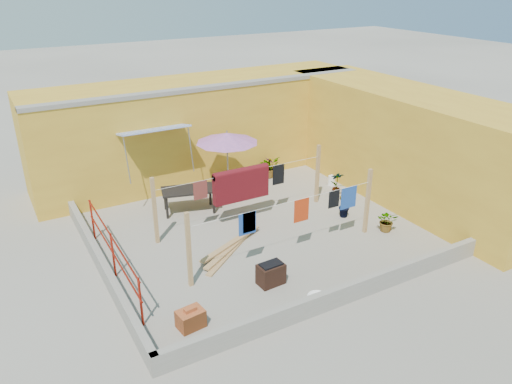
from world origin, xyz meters
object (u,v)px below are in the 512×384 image
(brazier, at_px, (271,274))
(green_hose, at_px, (257,179))
(outdoor_table, at_px, (189,191))
(water_jug_b, at_px, (332,180))
(water_jug_a, at_px, (350,196))
(patio_umbrella, at_px, (227,138))
(brick_stack, at_px, (191,319))
(white_basin, at_px, (317,297))
(plant_back_a, at_px, (269,167))

(brazier, xyz_separation_m, green_hose, (2.73, 5.41, -0.22))
(outdoor_table, distance_m, water_jug_b, 4.82)
(outdoor_table, relative_size, water_jug_a, 5.00)
(patio_umbrella, height_order, outdoor_table, patio_umbrella)
(water_jug_a, distance_m, water_jug_b, 1.28)
(outdoor_table, bearing_deg, brick_stack, -112.42)
(brick_stack, height_order, white_basin, brick_stack)
(outdoor_table, relative_size, plant_back_a, 2.28)
(water_jug_a, xyz_separation_m, plant_back_a, (-1.15, 2.84, 0.22))
(brazier, bearing_deg, green_hose, 63.27)
(brick_stack, distance_m, brazier, 2.19)
(patio_umbrella, height_order, white_basin, patio_umbrella)
(plant_back_a, bearing_deg, water_jug_a, -68.00)
(brazier, distance_m, water_jug_a, 5.05)
(brazier, height_order, white_basin, brazier)
(outdoor_table, bearing_deg, plant_back_a, 18.60)
(outdoor_table, height_order, plant_back_a, plant_back_a)
(green_hose, bearing_deg, outdoor_table, -158.60)
(water_jug_b, bearing_deg, water_jug_a, -102.40)
(brick_stack, relative_size, green_hose, 1.01)
(water_jug_a, relative_size, green_hose, 0.60)
(outdoor_table, height_order, white_basin, outdoor_table)
(brick_stack, relative_size, brazier, 0.93)
(white_basin, bearing_deg, patio_umbrella, 83.56)
(patio_umbrella, relative_size, water_jug_a, 6.59)
(green_hose, bearing_deg, plant_back_a, 0.00)
(water_jug_a, xyz_separation_m, water_jug_b, (0.28, 1.25, 0.01))
(brick_stack, relative_size, plant_back_a, 0.77)
(water_jug_b, relative_size, plant_back_a, 0.49)
(white_basin, height_order, plant_back_a, plant_back_a)
(white_basin, bearing_deg, water_jug_a, 43.22)
(brick_stack, xyz_separation_m, brazier, (2.13, 0.50, 0.06))
(brazier, relative_size, water_jug_a, 1.81)
(water_jug_b, bearing_deg, white_basin, -130.16)
(plant_back_a, bearing_deg, outdoor_table, -161.40)
(brazier, height_order, water_jug_b, brazier)
(patio_umbrella, relative_size, water_jug_b, 6.18)
(white_basin, bearing_deg, outdoor_table, 97.83)
(brazier, relative_size, green_hose, 1.08)
(water_jug_a, distance_m, plant_back_a, 3.07)
(white_basin, bearing_deg, brazier, 120.34)
(outdoor_table, bearing_deg, white_basin, -82.17)
(brazier, bearing_deg, water_jug_b, 39.62)
(water_jug_a, distance_m, green_hose, 3.27)
(patio_umbrella, distance_m, green_hose, 2.65)
(patio_umbrella, height_order, water_jug_a, patio_umbrella)
(white_basin, height_order, green_hose, green_hose)
(patio_umbrella, xyz_separation_m, water_jug_b, (3.44, -0.62, -1.81))
(brick_stack, xyz_separation_m, plant_back_a, (5.33, 5.91, 0.17))
(patio_umbrella, bearing_deg, brick_stack, -123.81)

